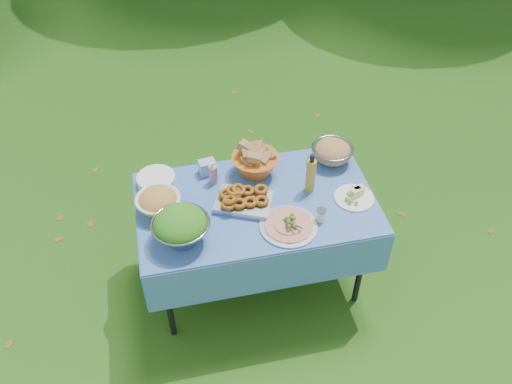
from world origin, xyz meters
The scene contains 14 objects.
ground centered at (0.00, 0.00, 0.00)m, with size 80.00×80.00×0.00m, color #103409.
picnic_table centered at (0.00, 0.00, 0.38)m, with size 1.46×0.86×0.76m, color #7CBAEF.
salad_bowl centered at (-0.48, -0.21, 0.87)m, with size 0.33×0.33×0.22m, color gray, non-canonical shape.
pasta_bowl_white centered at (-0.59, 0.05, 0.84)m, with size 0.26×0.26×0.15m, color white, non-canonical shape.
plate_stack centered at (-0.59, 0.30, 0.79)m, with size 0.24×0.24×0.06m, color white.
wipes_box centered at (-0.25, 0.33, 0.81)m, with size 0.10×0.08×0.09m, color #93BDEA.
sanitizer_bottle centered at (-0.23, 0.24, 0.84)m, with size 0.05×0.05×0.16m, color #CE7C96.
bread_bowl centered at (0.05, 0.27, 0.86)m, with size 0.30×0.30×0.20m, color orange, non-canonical shape.
pasta_bowl_steel centered at (0.58, 0.28, 0.83)m, with size 0.27×0.27×0.14m, color gray, non-canonical shape.
fried_tray centered at (-0.08, -0.01, 0.80)m, with size 0.34×0.24×0.08m, color silver.
charcuterie_platter centered at (0.14, -0.25, 0.80)m, with size 0.34×0.34×0.08m, color silver.
oil_bottle centered at (0.35, 0.04, 0.90)m, with size 0.06×0.06×0.28m, color gold.
cheese_plate centered at (0.60, -0.10, 0.79)m, with size 0.25×0.25×0.07m, color white.
shaker centered at (0.34, -0.23, 0.81)m, with size 0.06×0.06×0.09m, color white.
Camera 1 is at (-0.51, -2.33, 3.09)m, focal length 38.00 mm.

